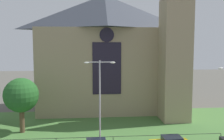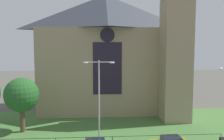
{
  "view_description": "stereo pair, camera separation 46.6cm",
  "coord_description": "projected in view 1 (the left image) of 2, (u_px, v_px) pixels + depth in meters",
  "views": [
    {
      "loc": [
        -2.83,
        -23.47,
        11.01
      ],
      "look_at": [
        -0.22,
        8.0,
        7.99
      ],
      "focal_mm": 38.99,
      "sensor_mm": 36.0,
      "label": 1
    },
    {
      "loc": [
        -2.36,
        -23.5,
        11.01
      ],
      "look_at": [
        -0.22,
        8.0,
        7.99
      ],
      "focal_mm": 38.99,
      "sensor_mm": 36.0,
      "label": 2
    }
  ],
  "objects": [
    {
      "name": "ground",
      "position": [
        112.0,
        125.0,
        34.48
      ],
      "size": [
        160.0,
        160.0,
        0.0
      ],
      "primitive_type": "plane",
      "color": "#56544C"
    },
    {
      "name": "tree_left_near",
      "position": [
        21.0,
        95.0,
        30.96
      ],
      "size": [
        4.4,
        4.4,
        7.08
      ],
      "color": "brown",
      "rests_on": "ground"
    },
    {
      "name": "iron_railing",
      "position": [
        113.0,
        138.0,
        26.91
      ],
      "size": [
        24.95,
        0.07,
        1.13
      ],
      "color": "black",
      "rests_on": "ground"
    },
    {
      "name": "grass_verge",
      "position": [
        114.0,
        129.0,
        32.5
      ],
      "size": [
        120.0,
        20.0,
        0.01
      ],
      "primitive_type": "cube",
      "color": "#477538",
      "rests_on": "ground"
    },
    {
      "name": "streetlamp_near",
      "position": [
        100.0,
        94.0,
        26.21
      ],
      "size": [
        3.37,
        0.26,
        9.58
      ],
      "color": "#B2B2B7",
      "rests_on": "ground"
    },
    {
      "name": "church_building",
      "position": [
        109.0,
        51.0,
        42.47
      ],
      "size": [
        23.2,
        16.2,
        26.0
      ],
      "color": "tan",
      "rests_on": "ground"
    }
  ]
}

